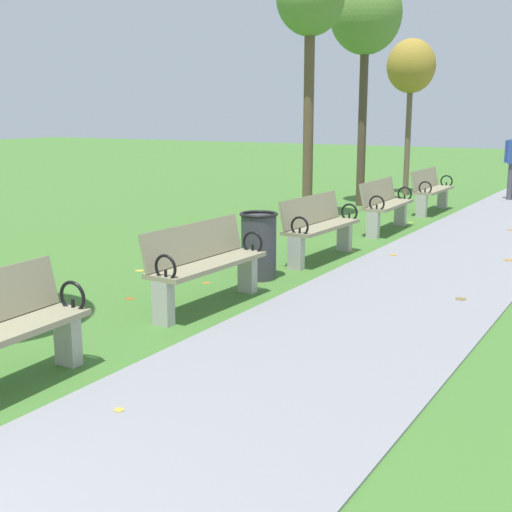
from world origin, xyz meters
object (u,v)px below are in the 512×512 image
tree_5 (411,68)px  trash_bin (259,245)px  park_bench_4 (319,226)px  tree_4 (366,17)px  park_bench_6 (431,189)px  park_bench_3 (205,263)px  tree_3 (310,5)px  park_bench_5 (385,204)px

tree_5 → trash_bin: tree_5 is taller
park_bench_4 → trash_bin: 1.43m
tree_4 → tree_5: 2.61m
trash_bin → park_bench_6: bearing=88.8°
park_bench_3 → park_bench_6: bearing=90.0°
tree_3 → tree_4: bearing=87.8°
park_bench_6 → tree_4: (-1.67, 0.24, 3.55)m
park_bench_6 → tree_3: bearing=-128.4°
park_bench_4 → park_bench_6: bearing=90.0°
park_bench_4 → park_bench_3: bearing=-90.0°
park_bench_3 → tree_3: 7.12m
park_bench_5 → tree_5: bearing=104.9°
park_bench_4 → tree_5: tree_5 is taller
park_bench_4 → tree_3: bearing=119.3°
park_bench_4 → tree_5: 8.56m
park_bench_3 → park_bench_5: size_ratio=1.00×
park_bench_5 → park_bench_6: (-0.00, 2.70, 0.00)m
trash_bin → tree_5: bearing=97.7°
park_bench_4 → trash_bin: size_ratio=1.92×
park_bench_3 → park_bench_6: 8.17m
park_bench_3 → trash_bin: (-0.15, 1.39, -0.06)m
park_bench_5 → trash_bin: 4.09m
tree_4 → trash_bin: tree_4 is taller
tree_5 → trash_bin: bearing=-82.3°
tree_5 → park_bench_4: bearing=-79.9°
park_bench_4 → park_bench_5: (-0.00, 2.66, 0.00)m
park_bench_3 → tree_5: 11.24m
park_bench_3 → tree_3: bearing=106.5°
park_bench_4 → tree_5: bearing=100.1°
park_bench_4 → park_bench_6: 5.36m
tree_3 → trash_bin: tree_3 is taller
park_bench_3 → trash_bin: park_bench_3 is taller
tree_3 → tree_5: 4.98m
park_bench_3 → park_bench_5: (-0.00, 5.47, 0.00)m
park_bench_5 → tree_3: tree_3 is taller
tree_5 → park_bench_3: bearing=-82.5°
park_bench_4 → tree_3: (-1.76, 3.14, 3.49)m
park_bench_3 → park_bench_5: same height
park_bench_5 → trash_bin: size_ratio=1.92×
tree_5 → trash_bin: 9.91m
park_bench_3 → park_bench_4: size_ratio=1.00×
park_bench_4 → park_bench_6: same height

